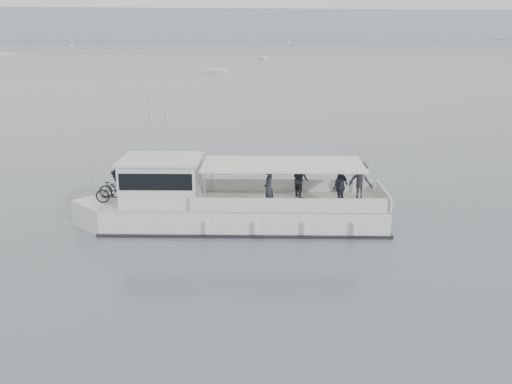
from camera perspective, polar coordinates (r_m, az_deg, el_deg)
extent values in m
plane|color=slate|center=(28.89, -10.60, -2.20)|extent=(1400.00, 1400.00, 0.00)
cube|color=#939EA8|center=(587.52, -10.60, 16.16)|extent=(1400.00, 90.00, 28.00)
cube|color=white|center=(26.67, -1.06, -2.36)|extent=(13.29, 5.87, 1.39)
cube|color=white|center=(27.67, -14.51, -2.21)|extent=(3.42, 3.42, 1.39)
cube|color=beige|center=(26.46, -1.07, -0.93)|extent=(13.29, 5.87, 0.06)
cube|color=black|center=(26.81, -1.05, -3.23)|extent=(13.53, 6.04, 0.19)
cube|color=white|center=(27.96, 3.01, 0.66)|extent=(8.44, 1.78, 0.64)
cube|color=white|center=(24.79, 3.25, -1.34)|extent=(8.44, 1.78, 0.64)
cube|color=white|center=(26.90, 12.64, -0.32)|extent=(0.77, 3.39, 0.64)
cube|color=white|center=(26.63, -9.41, 1.12)|extent=(3.93, 3.51, 1.93)
cube|color=black|center=(26.94, -12.91, 1.46)|extent=(1.11, 2.75, 1.24)
cube|color=black|center=(26.55, -9.44, 1.79)|extent=(3.73, 3.51, 0.75)
cube|color=white|center=(26.39, -9.51, 3.26)|extent=(4.18, 3.76, 0.11)
cube|color=silver|center=(26.00, 2.70, 2.79)|extent=(7.78, 4.58, 0.09)
cylinder|color=silver|center=(24.90, -5.15, 0.05)|extent=(0.08, 0.08, 1.77)
cylinder|color=silver|center=(27.79, -4.50, 1.74)|extent=(0.08, 0.08, 1.77)
cylinder|color=silver|center=(25.10, 10.62, -0.04)|extent=(0.08, 0.08, 1.77)
cylinder|color=silver|center=(27.97, 9.65, 1.65)|extent=(0.08, 0.08, 1.77)
cylinder|color=silver|center=(27.18, -10.62, 6.57)|extent=(0.04, 0.04, 2.79)
cylinder|color=silver|center=(25.36, -8.98, 5.49)|extent=(0.04, 0.04, 2.36)
cylinder|color=silver|center=(24.99, -4.92, -3.57)|extent=(0.30, 0.30, 0.54)
cylinder|color=silver|center=(24.86, 0.02, -3.62)|extent=(0.30, 0.30, 0.54)
cylinder|color=silver|center=(24.91, 4.97, -3.63)|extent=(0.30, 0.30, 0.54)
cylinder|color=silver|center=(25.15, 9.86, -3.62)|extent=(0.30, 0.30, 0.54)
imported|color=black|center=(27.62, -13.59, 0.39)|extent=(1.93, 0.99, 0.97)
imported|color=black|center=(26.82, -14.04, -0.05)|extent=(1.76, 0.80, 1.02)
imported|color=#282A35|center=(25.27, 1.27, 0.38)|extent=(0.56, 0.74, 1.80)
imported|color=#282A35|center=(26.97, 4.46, 1.34)|extent=(0.89, 1.02, 1.80)
imported|color=#282A35|center=(25.79, 8.44, 0.53)|extent=(1.10, 1.01, 1.80)
imported|color=#282A35|center=(26.97, 10.42, 1.12)|extent=(1.33, 1.25, 1.80)
cube|color=white|center=(184.03, 0.77, 13.25)|extent=(2.61, 6.19, 0.75)
cube|color=white|center=(184.01, 0.77, 13.35)|extent=(1.92, 2.28, 0.45)
cylinder|color=silver|center=(183.90, 0.78, 14.37)|extent=(0.08, 0.08, 6.61)
cube|color=white|center=(235.35, -23.74, 12.53)|extent=(7.52, 3.57, 0.75)
cube|color=white|center=(235.33, -23.75, 12.61)|extent=(2.85, 2.44, 0.45)
cylinder|color=silver|center=(235.23, -23.86, 13.57)|extent=(0.08, 0.08, 7.94)
cube|color=white|center=(126.03, -4.27, 11.98)|extent=(6.35, 5.81, 0.75)
cube|color=white|center=(126.00, -4.28, 12.13)|extent=(2.93, 2.88, 0.45)
cylinder|color=silver|center=(125.82, -4.31, 13.75)|extent=(0.08, 0.08, 7.20)
cube|color=white|center=(415.00, 3.20, 14.71)|extent=(2.69, 5.95, 0.75)
cube|color=white|center=(415.00, 3.20, 14.75)|extent=(1.90, 2.23, 0.45)
cube|color=white|center=(356.84, -17.99, 13.79)|extent=(3.20, 5.77, 0.75)
cube|color=white|center=(356.83, -17.99, 13.85)|extent=(2.01, 2.27, 0.45)
cylinder|color=silver|center=(356.77, -18.03, 14.33)|extent=(0.08, 0.08, 6.05)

